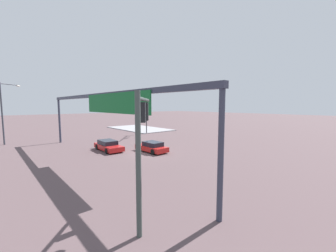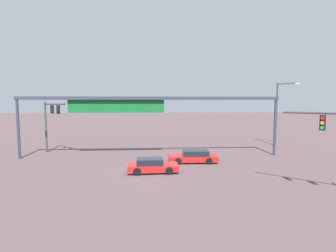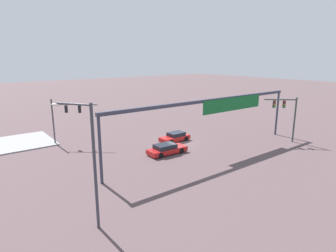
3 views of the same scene
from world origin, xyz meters
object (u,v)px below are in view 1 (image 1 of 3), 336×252
Objects in this scene: traffic_signal_near_corner at (141,134)px; streetlamp_curved_arm at (4,109)px; sedan_car_waiting_far at (108,146)px; sedan_car_approaching at (152,147)px; traffic_signal_opposite_side at (146,112)px.

streetlamp_curved_arm reaches higher than traffic_signal_near_corner.
sedan_car_waiting_far is at bearing -89.10° from streetlamp_curved_arm.
streetlamp_curved_arm is at bearing -143.50° from sedan_car_waiting_far.
sedan_car_approaching and sedan_car_waiting_far have the same top height.
traffic_signal_near_corner reaches higher than sedan_car_waiting_far.
traffic_signal_near_corner is 15.25m from sedan_car_approaching.
streetlamp_curved_arm is at bearing -63.20° from traffic_signal_opposite_side.
traffic_signal_opposite_side is at bearing -34.15° from sedan_car_approaching.
traffic_signal_opposite_side is 1.39× the size of sedan_car_approaching.
sedan_car_approaching is 0.89× the size of sedan_car_waiting_far.
traffic_signal_opposite_side is 20.60m from streetlamp_curved_arm.
sedan_car_waiting_far is (4.09, 3.46, 0.00)m from sedan_car_approaching.
traffic_signal_near_corner reaches higher than traffic_signal_opposite_side.
traffic_signal_near_corner is 1.01× the size of traffic_signal_opposite_side.
traffic_signal_opposite_side is at bearing -47.60° from streetlamp_curved_arm.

